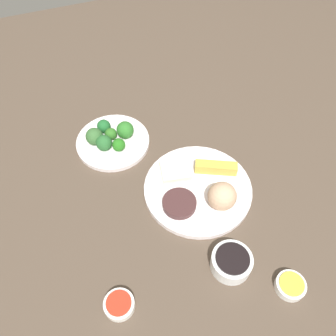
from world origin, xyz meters
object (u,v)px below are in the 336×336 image
at_px(main_plate, 198,189).
at_px(soy_sauce_bowl, 231,262).
at_px(broccoli_plate, 113,142).
at_px(sauce_ramekin_sweet_and_sour, 119,305).
at_px(sauce_ramekin_hot_mustard, 290,286).

bearing_deg(main_plate, soy_sauce_bowl, 86.54).
distance_m(broccoli_plate, sauce_ramekin_sweet_and_sour, 0.48).
distance_m(broccoli_plate, soy_sauce_bowl, 0.49).
height_order(main_plate, soy_sauce_bowl, soy_sauce_bowl).
relative_size(main_plate, sauce_ramekin_sweet_and_sour, 4.29).
height_order(soy_sauce_bowl, sauce_ramekin_hot_mustard, soy_sauce_bowl).
height_order(broccoli_plate, sauce_ramekin_hot_mustard, sauce_ramekin_hot_mustard).
distance_m(main_plate, sauce_ramekin_sweet_and_sour, 0.36).
distance_m(soy_sauce_bowl, sauce_ramekin_hot_mustard, 0.14).
xyz_separation_m(main_plate, broccoli_plate, (0.17, -0.25, -0.00)).
xyz_separation_m(broccoli_plate, sauce_ramekin_hot_mustard, (-0.26, 0.56, 0.00)).
bearing_deg(broccoli_plate, main_plate, 124.49).
relative_size(main_plate, sauce_ramekin_hot_mustard, 4.29).
xyz_separation_m(broccoli_plate, sauce_ramekin_sweet_and_sour, (0.11, 0.46, 0.00)).
bearing_deg(sauce_ramekin_sweet_and_sour, broccoli_plate, -103.72).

